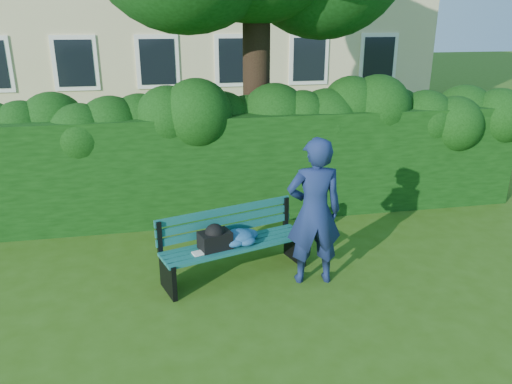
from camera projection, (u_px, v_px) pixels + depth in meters
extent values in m
plane|color=#315611|center=(264.00, 271.00, 6.86)|extent=(80.00, 80.00, 0.00)
cube|color=white|center=(75.00, 63.00, 14.76)|extent=(1.30, 0.08, 1.60)
cube|color=black|center=(75.00, 63.00, 14.73)|extent=(1.05, 0.04, 1.35)
cube|color=white|center=(158.00, 62.00, 15.20)|extent=(1.30, 0.08, 1.60)
cube|color=black|center=(158.00, 62.00, 15.17)|extent=(1.05, 0.04, 1.35)
cube|color=white|center=(235.00, 61.00, 15.64)|extent=(1.30, 0.08, 1.60)
cube|color=black|center=(235.00, 61.00, 15.61)|extent=(1.05, 0.04, 1.35)
cube|color=white|center=(309.00, 59.00, 16.09)|extent=(1.30, 0.08, 1.60)
cube|color=black|center=(309.00, 59.00, 16.05)|extent=(1.05, 0.04, 1.35)
cube|color=white|center=(378.00, 58.00, 16.53)|extent=(1.30, 0.08, 1.60)
cube|color=black|center=(379.00, 58.00, 16.49)|extent=(1.05, 0.04, 1.35)
cube|color=black|center=(238.00, 164.00, 8.59)|extent=(10.00, 1.00, 1.80)
cylinder|color=black|center=(256.00, 69.00, 8.89)|extent=(0.49, 0.49, 4.87)
cube|color=#105148|center=(241.00, 250.00, 6.46)|extent=(1.93, 0.68, 0.04)
cube|color=#105148|center=(237.00, 247.00, 6.55)|extent=(1.93, 0.68, 0.04)
cube|color=#105148|center=(233.00, 243.00, 6.65)|extent=(1.93, 0.68, 0.04)
cube|color=#105148|center=(229.00, 240.00, 6.75)|extent=(1.93, 0.68, 0.04)
cube|color=#105148|center=(227.00, 229.00, 6.78)|extent=(1.91, 0.61, 0.10)
cube|color=#105148|center=(226.00, 220.00, 6.74)|extent=(1.91, 0.61, 0.10)
cube|color=#105148|center=(226.00, 211.00, 6.71)|extent=(1.91, 0.61, 0.10)
cube|color=black|center=(168.00, 277.00, 6.26)|extent=(0.20, 0.50, 0.44)
cube|color=black|center=(159.00, 238.00, 6.33)|extent=(0.07, 0.07, 0.45)
cube|color=black|center=(168.00, 263.00, 6.15)|extent=(0.18, 0.42, 0.05)
cube|color=black|center=(295.00, 246.00, 7.10)|extent=(0.20, 0.50, 0.44)
cube|color=black|center=(286.00, 212.00, 7.17)|extent=(0.07, 0.07, 0.45)
cube|color=black|center=(297.00, 233.00, 6.99)|extent=(0.18, 0.42, 0.05)
cube|color=white|center=(200.00, 253.00, 6.32)|extent=(0.21, 0.18, 0.02)
cube|color=black|center=(215.00, 240.00, 6.43)|extent=(0.46, 0.37, 0.23)
imported|color=navy|center=(314.00, 212.00, 6.32)|extent=(0.75, 0.53, 1.95)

